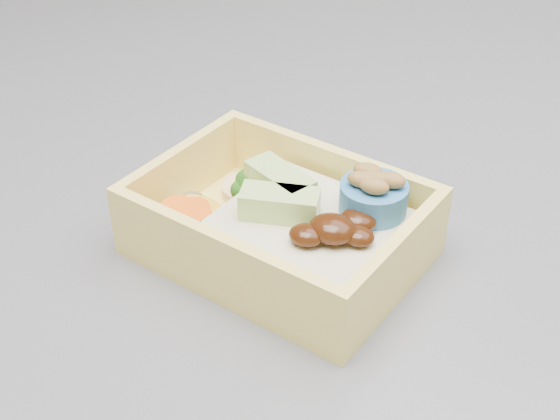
% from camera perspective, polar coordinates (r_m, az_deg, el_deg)
% --- Properties ---
extents(bento_box, '(0.18, 0.15, 0.06)m').
position_cam_1_polar(bento_box, '(0.45, 0.64, -1.20)').
color(bento_box, '#FFE169').
rests_on(bento_box, island).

